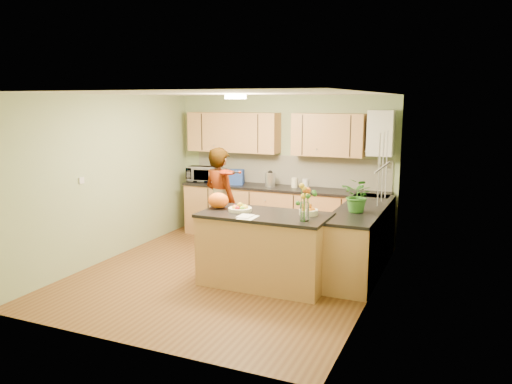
% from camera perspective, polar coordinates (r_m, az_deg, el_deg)
% --- Properties ---
extents(floor, '(4.50, 4.50, 0.00)m').
position_cam_1_polar(floor, '(7.13, -3.27, -9.34)').
color(floor, '#593519').
rests_on(floor, ground).
extents(ceiling, '(4.00, 4.50, 0.02)m').
position_cam_1_polar(ceiling, '(6.72, -3.49, 11.18)').
color(ceiling, white).
rests_on(ceiling, wall_back).
extents(wall_back, '(4.00, 0.02, 2.50)m').
position_cam_1_polar(wall_back, '(8.86, 3.16, 2.88)').
color(wall_back, '#909F71').
rests_on(wall_back, floor).
extents(wall_front, '(4.00, 0.02, 2.50)m').
position_cam_1_polar(wall_front, '(4.95, -15.14, -3.48)').
color(wall_front, '#909F71').
rests_on(wall_front, floor).
extents(wall_left, '(0.02, 4.50, 2.50)m').
position_cam_1_polar(wall_left, '(7.91, -16.45, 1.56)').
color(wall_left, '#909F71').
rests_on(wall_left, floor).
extents(wall_right, '(0.02, 4.50, 2.50)m').
position_cam_1_polar(wall_right, '(6.19, 13.40, -0.65)').
color(wall_right, '#909F71').
rests_on(wall_right, floor).
extents(back_counter, '(3.64, 0.62, 0.94)m').
position_cam_1_polar(back_counter, '(8.69, 3.04, -2.50)').
color(back_counter, '#A97743').
rests_on(back_counter, floor).
extents(right_counter, '(0.62, 2.24, 0.94)m').
position_cam_1_polar(right_counter, '(7.24, 11.98, -5.34)').
color(right_counter, '#A97743').
rests_on(right_counter, floor).
extents(splashback, '(3.60, 0.02, 0.52)m').
position_cam_1_polar(splashback, '(8.82, 3.73, 2.51)').
color(splashback, white).
rests_on(splashback, back_counter).
extents(upper_cabinets, '(3.20, 0.34, 0.70)m').
position_cam_1_polar(upper_cabinets, '(8.71, 1.72, 6.72)').
color(upper_cabinets, '#A97743').
rests_on(upper_cabinets, wall_back).
extents(boiler, '(0.40, 0.30, 0.86)m').
position_cam_1_polar(boiler, '(8.21, 14.09, 6.53)').
color(boiler, silver).
rests_on(boiler, wall_back).
extents(window_right, '(0.01, 1.30, 1.05)m').
position_cam_1_polar(window_right, '(6.73, 14.34, 2.77)').
color(window_right, silver).
rests_on(window_right, wall_right).
extents(light_switch, '(0.02, 0.09, 0.09)m').
position_cam_1_polar(light_switch, '(7.44, -19.32, 1.26)').
color(light_switch, silver).
rests_on(light_switch, wall_left).
extents(ceiling_lamp, '(0.30, 0.30, 0.07)m').
position_cam_1_polar(ceiling_lamp, '(6.99, -2.36, 10.84)').
color(ceiling_lamp, '#FFEABF').
rests_on(ceiling_lamp, ceiling).
extents(peninsula_island, '(1.68, 0.86, 0.96)m').
position_cam_1_polar(peninsula_island, '(6.61, 0.96, -6.52)').
color(peninsula_island, '#A97743').
rests_on(peninsula_island, floor).
extents(fruit_dish, '(0.31, 0.31, 0.11)m').
position_cam_1_polar(fruit_dish, '(6.62, -1.83, -1.82)').
color(fruit_dish, beige).
rests_on(fruit_dish, peninsula_island).
extents(orange_bowl, '(0.24, 0.24, 0.14)m').
position_cam_1_polar(orange_bowl, '(6.43, 6.02, -2.09)').
color(orange_bowl, beige).
rests_on(orange_bowl, peninsula_island).
extents(flower_vase, '(0.27, 0.27, 0.51)m').
position_cam_1_polar(flower_vase, '(6.06, 5.59, -0.21)').
color(flower_vase, silver).
rests_on(flower_vase, peninsula_island).
extents(orange_bag, '(0.36, 0.34, 0.22)m').
position_cam_1_polar(orange_bag, '(6.80, -4.33, -0.97)').
color(orange_bag, orange).
rests_on(orange_bag, peninsula_island).
extents(papers, '(0.20, 0.28, 0.01)m').
position_cam_1_polar(papers, '(6.26, -0.92, -2.90)').
color(papers, white).
rests_on(papers, peninsula_island).
extents(violinist, '(0.73, 0.61, 1.71)m').
position_cam_1_polar(violinist, '(7.74, -4.10, -1.19)').
color(violinist, '#E9B08E').
rests_on(violinist, floor).
extents(violin, '(0.64, 0.55, 0.16)m').
position_cam_1_polar(violin, '(7.37, -3.55, 2.28)').
color(violin, '#551705').
rests_on(violin, violinist).
extents(microwave, '(0.55, 0.42, 0.27)m').
position_cam_1_polar(microwave, '(9.23, -6.27, 2.04)').
color(microwave, silver).
rests_on(microwave, back_counter).
extents(blue_box, '(0.37, 0.31, 0.26)m').
position_cam_1_polar(blue_box, '(8.89, -2.46, 1.73)').
color(blue_box, navy).
rests_on(blue_box, back_counter).
extents(kettle, '(0.17, 0.17, 0.32)m').
position_cam_1_polar(kettle, '(8.66, 1.62, 1.52)').
color(kettle, silver).
rests_on(kettle, back_counter).
extents(jar_cream, '(0.11, 0.11, 0.17)m').
position_cam_1_polar(jar_cream, '(8.56, 4.43, 1.07)').
color(jar_cream, beige).
rests_on(jar_cream, back_counter).
extents(jar_white, '(0.14, 0.14, 0.17)m').
position_cam_1_polar(jar_white, '(8.43, 5.70, 0.91)').
color(jar_white, silver).
rests_on(jar_white, back_counter).
extents(potted_plant, '(0.51, 0.47, 0.46)m').
position_cam_1_polar(potted_plant, '(6.74, 11.61, -0.38)').
color(potted_plant, '#306C24').
rests_on(potted_plant, right_counter).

